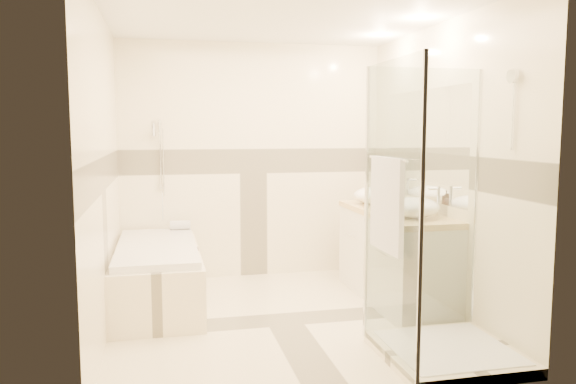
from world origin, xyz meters
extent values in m
cube|color=#F1E4C0|center=(0.00, 0.00, -0.01)|extent=(2.80, 3.00, 0.01)
cube|color=white|center=(0.00, 0.00, 2.50)|extent=(2.80, 3.00, 0.01)
cube|color=#F6E9C5|center=(0.00, 1.50, 1.25)|extent=(2.80, 0.01, 2.50)
cube|color=#F6E9C5|center=(0.00, -1.50, 1.25)|extent=(2.80, 0.01, 2.50)
cube|color=#F6E9C5|center=(-1.40, 0.00, 1.25)|extent=(0.01, 3.00, 2.50)
cube|color=#F6E9C5|center=(1.40, 0.00, 1.25)|extent=(0.01, 3.00, 2.50)
cube|color=white|center=(1.39, 0.30, 1.45)|extent=(0.01, 1.60, 1.00)
cylinder|color=silver|center=(-0.97, 1.47, 1.35)|extent=(0.02, 0.02, 0.70)
cube|color=#F6E9C5|center=(-1.02, 0.65, 0.25)|extent=(0.75, 1.70, 0.50)
cube|color=white|center=(-1.02, 0.65, 0.53)|extent=(0.69, 1.60, 0.06)
ellipsoid|color=white|center=(-1.02, 0.65, 0.48)|extent=(0.56, 1.40, 0.16)
cube|color=white|center=(1.12, 0.30, 0.40)|extent=(0.55, 1.60, 0.80)
cylinder|color=silver|center=(0.83, -0.10, 0.55)|extent=(0.01, 0.24, 0.01)
cylinder|color=silver|center=(0.83, 0.70, 0.55)|extent=(0.01, 0.24, 0.01)
cube|color=#E9C77B|center=(1.12, 0.30, 0.83)|extent=(0.57, 1.62, 0.05)
cube|color=#F6E9C5|center=(0.95, -1.05, 0.04)|extent=(0.90, 0.90, 0.08)
cube|color=white|center=(0.95, -1.05, 0.09)|extent=(0.80, 0.80, 0.01)
cube|color=white|center=(0.51, -1.05, 1.04)|extent=(0.01, 0.90, 2.00)
cube|color=white|center=(0.95, -0.61, 1.04)|extent=(0.90, 0.01, 2.00)
cylinder|color=silver|center=(0.50, -1.50, 1.04)|extent=(0.03, 0.03, 2.00)
cylinder|color=silver|center=(0.50, -0.60, 1.04)|extent=(0.03, 0.03, 2.00)
cylinder|color=silver|center=(1.40, -0.60, 1.04)|extent=(0.03, 0.03, 2.00)
cylinder|color=silver|center=(1.36, -1.05, 1.95)|extent=(0.03, 0.10, 0.10)
cylinder|color=silver|center=(0.47, -1.05, 1.40)|extent=(0.02, 0.60, 0.02)
cube|color=silver|center=(0.47, -1.05, 1.10)|extent=(0.04, 0.48, 0.62)
ellipsoid|color=white|center=(1.10, 0.74, 0.94)|extent=(0.43, 0.43, 0.17)
ellipsoid|color=white|center=(1.10, -0.12, 0.94)|extent=(0.43, 0.43, 0.17)
cylinder|color=silver|center=(1.33, 0.74, 0.98)|extent=(0.03, 0.03, 0.25)
cylinder|color=silver|center=(1.28, 0.74, 1.09)|extent=(0.09, 0.02, 0.02)
cylinder|color=silver|center=(1.33, -0.12, 0.98)|extent=(0.03, 0.03, 0.26)
cylinder|color=silver|center=(1.28, -0.12, 1.09)|extent=(0.09, 0.02, 0.02)
imported|color=black|center=(1.10, 0.37, 0.93)|extent=(0.10, 0.10, 0.16)
imported|color=black|center=(1.10, 0.33, 0.92)|extent=(0.13, 0.13, 0.14)
cube|color=silver|center=(1.10, 0.95, 0.89)|extent=(0.17, 0.25, 0.07)
cylinder|color=silver|center=(-0.79, 1.36, 0.61)|extent=(0.21, 0.09, 0.09)
camera|label=1|loc=(-0.96, -4.46, 1.59)|focal=35.00mm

